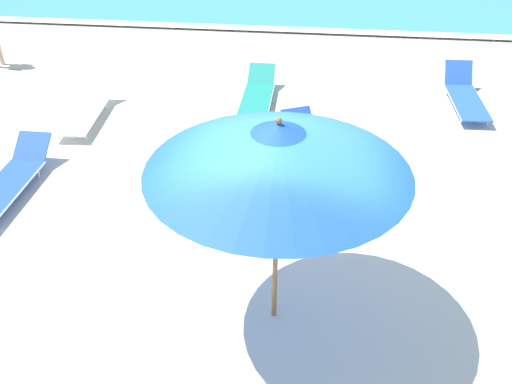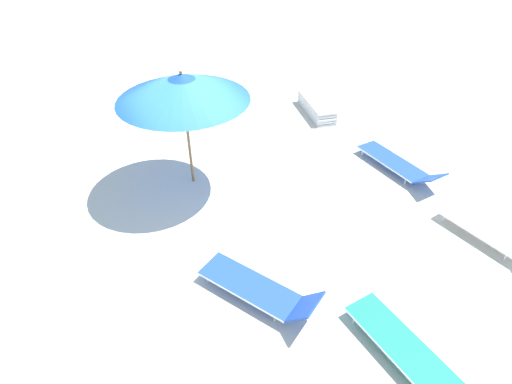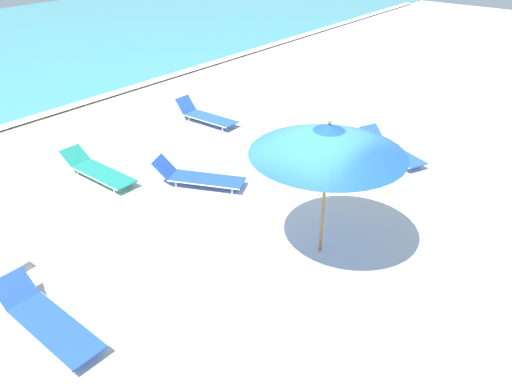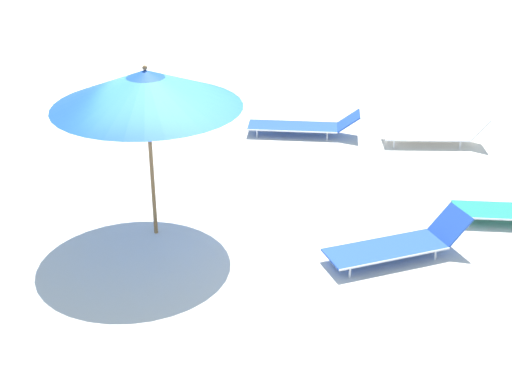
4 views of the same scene
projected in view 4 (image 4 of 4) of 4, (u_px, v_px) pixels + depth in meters
name	position (u px, v px, depth m)	size (l,w,h in m)	color
ground_plane	(192.00, 239.00, 11.08)	(60.00, 60.00, 0.16)	silver
beach_umbrella	(146.00, 89.00, 10.10)	(2.76, 2.76, 2.67)	olive
lounger_stack	(140.00, 116.00, 15.33)	(1.14, 1.98, 0.41)	white
sun_lounger_beside_umbrella	(304.00, 125.00, 14.84)	(0.65, 2.32, 0.51)	blue
sun_lounger_near_water_right	(436.00, 133.00, 14.37)	(0.73, 2.07, 0.61)	white
sun_lounger_mid_beach_pair_a	(399.00, 244.00, 10.36)	(1.46, 2.21, 0.59)	blue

